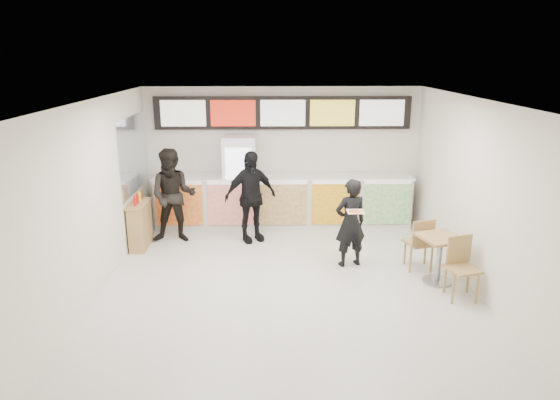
{
  "coord_description": "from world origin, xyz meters",
  "views": [
    {
      "loc": [
        -0.26,
        -7.36,
        3.65
      ],
      "look_at": [
        -0.1,
        1.2,
        1.15
      ],
      "focal_mm": 32.0,
      "sensor_mm": 36.0,
      "label": 1
    }
  ],
  "objects_px": {
    "drinks_fridge": "(240,182)",
    "customer_mid": "(250,197)",
    "customer_left": "(173,196)",
    "service_counter": "(283,201)",
    "condiment_ledge": "(140,225)",
    "customer_main": "(350,223)",
    "cafe_table": "(440,251)"
  },
  "relations": [
    {
      "from": "drinks_fridge",
      "to": "customer_left",
      "type": "bearing_deg",
      "value": -144.55
    },
    {
      "from": "customer_mid",
      "to": "service_counter",
      "type": "bearing_deg",
      "value": 26.41
    },
    {
      "from": "customer_main",
      "to": "customer_mid",
      "type": "relative_size",
      "value": 0.86
    },
    {
      "from": "service_counter",
      "to": "condiment_ledge",
      "type": "height_order",
      "value": "service_counter"
    },
    {
      "from": "customer_left",
      "to": "customer_mid",
      "type": "distance_m",
      "value": 1.53
    },
    {
      "from": "drinks_fridge",
      "to": "customer_mid",
      "type": "bearing_deg",
      "value": -73.79
    },
    {
      "from": "customer_main",
      "to": "condiment_ledge",
      "type": "relative_size",
      "value": 1.48
    },
    {
      "from": "drinks_fridge",
      "to": "customer_left",
      "type": "relative_size",
      "value": 1.05
    },
    {
      "from": "customer_mid",
      "to": "cafe_table",
      "type": "xyz_separation_m",
      "value": [
        3.17,
        -2.02,
        -0.36
      ]
    },
    {
      "from": "customer_main",
      "to": "cafe_table",
      "type": "height_order",
      "value": "customer_main"
    },
    {
      "from": "customer_mid",
      "to": "condiment_ledge",
      "type": "height_order",
      "value": "customer_mid"
    },
    {
      "from": "service_counter",
      "to": "cafe_table",
      "type": "xyz_separation_m",
      "value": [
        2.5,
        -2.9,
        -0.01
      ]
    },
    {
      "from": "drinks_fridge",
      "to": "customer_mid",
      "type": "distance_m",
      "value": 0.94
    },
    {
      "from": "condiment_ledge",
      "to": "customer_main",
      "type": "bearing_deg",
      "value": -13.48
    },
    {
      "from": "customer_left",
      "to": "condiment_ledge",
      "type": "distance_m",
      "value": 0.85
    },
    {
      "from": "customer_main",
      "to": "customer_mid",
      "type": "bearing_deg",
      "value": -52.52
    },
    {
      "from": "customer_mid",
      "to": "customer_left",
      "type": "bearing_deg",
      "value": 154.17
    },
    {
      "from": "customer_main",
      "to": "cafe_table",
      "type": "bearing_deg",
      "value": 134.44
    },
    {
      "from": "service_counter",
      "to": "drinks_fridge",
      "type": "xyz_separation_m",
      "value": [
        -0.93,
        0.02,
        0.43
      ]
    },
    {
      "from": "customer_mid",
      "to": "drinks_fridge",
      "type": "bearing_deg",
      "value": 80.07
    },
    {
      "from": "drinks_fridge",
      "to": "condiment_ledge",
      "type": "height_order",
      "value": "drinks_fridge"
    },
    {
      "from": "service_counter",
      "to": "condiment_ledge",
      "type": "xyz_separation_m",
      "value": [
        -2.82,
        -1.21,
        -0.11
      ]
    },
    {
      "from": "service_counter",
      "to": "customer_left",
      "type": "relative_size",
      "value": 2.93
    },
    {
      "from": "customer_mid",
      "to": "cafe_table",
      "type": "distance_m",
      "value": 3.78
    },
    {
      "from": "cafe_table",
      "to": "condiment_ledge",
      "type": "xyz_separation_m",
      "value": [
        -5.32,
        1.68,
        -0.1
      ]
    },
    {
      "from": "customer_mid",
      "to": "cafe_table",
      "type": "height_order",
      "value": "customer_mid"
    },
    {
      "from": "service_counter",
      "to": "condiment_ledge",
      "type": "bearing_deg",
      "value": -156.72
    },
    {
      "from": "customer_main",
      "to": "customer_left",
      "type": "relative_size",
      "value": 0.84
    },
    {
      "from": "customer_left",
      "to": "cafe_table",
      "type": "xyz_separation_m",
      "value": [
        4.71,
        -2.01,
        -0.39
      ]
    },
    {
      "from": "customer_main",
      "to": "condiment_ledge",
      "type": "height_order",
      "value": "customer_main"
    },
    {
      "from": "drinks_fridge",
      "to": "customer_main",
      "type": "xyz_separation_m",
      "value": [
        2.07,
        -2.18,
        -0.2
      ]
    },
    {
      "from": "customer_left",
      "to": "customer_mid",
      "type": "bearing_deg",
      "value": -0.6
    }
  ]
}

